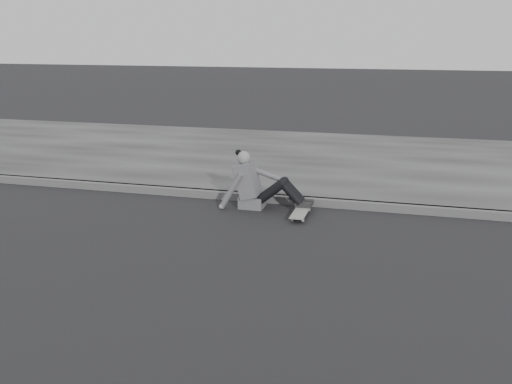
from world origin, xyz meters
TOP-DOWN VIEW (x-y plane):
  - ground at (0.00, 0.00)m, footprint 80.00×80.00m
  - curb at (0.00, 2.58)m, footprint 24.00×0.16m
  - sidewalk at (0.00, 5.60)m, footprint 24.00×6.00m
  - skateboard at (-1.61, 2.00)m, footprint 0.20×0.78m
  - seated_woman at (-2.34, 2.24)m, footprint 1.38×0.46m

SIDE VIEW (x-z plane):
  - ground at x=0.00m, z-range 0.00..0.00m
  - curb at x=0.00m, z-range 0.00..0.12m
  - sidewalk at x=0.00m, z-range 0.00..0.12m
  - skateboard at x=-1.61m, z-range 0.03..0.12m
  - seated_woman at x=-2.34m, z-range -0.08..0.80m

